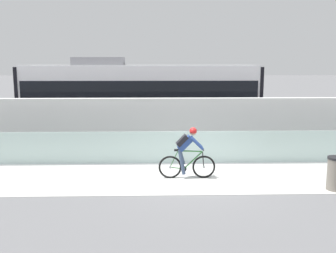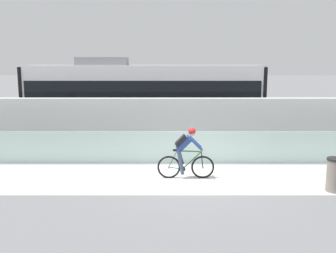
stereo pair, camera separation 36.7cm
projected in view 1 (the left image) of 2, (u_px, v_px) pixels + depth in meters
The scene contains 9 objects.
ground_plane at pixel (194, 178), 12.03m from camera, with size 200.00×200.00×0.00m, color slate.
bike_path_deck at pixel (194, 178), 12.03m from camera, with size 32.00×3.20×0.01m, color beige.
glass_parapet at pixel (189, 147), 13.76m from camera, with size 32.00×0.05×1.16m, color #ADC6C1.
concrete_barrier_wall at pixel (185, 125), 15.45m from camera, with size 32.00×0.36×2.18m, color silver.
tram_rail_near at pixel (181, 139), 18.08m from camera, with size 32.00×0.08×0.01m, color #595654.
tram_rail_far at pixel (180, 134), 19.49m from camera, with size 32.00×0.08×0.01m, color #595654.
tram at pixel (141, 98), 18.42m from camera, with size 11.06×2.54×3.81m.
cyclist_on_bike at pixel (187, 153), 11.89m from camera, with size 1.77×0.58×1.61m.
trash_bin at pixel (336, 174), 10.83m from camera, with size 0.51×0.51×0.96m.
Camera 1 is at (-1.14, -11.58, 3.56)m, focal length 41.25 mm.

